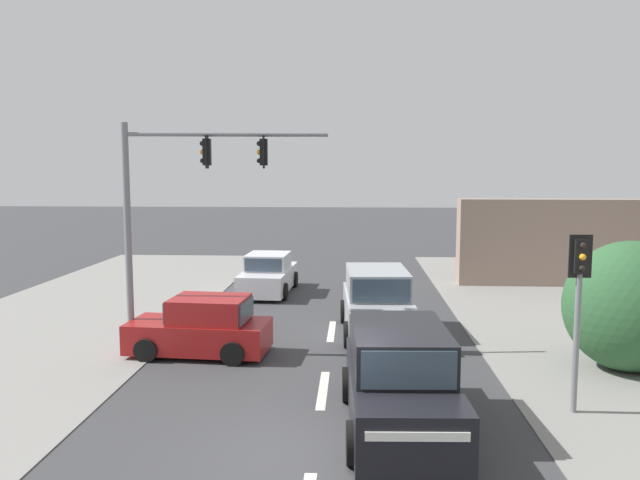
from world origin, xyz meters
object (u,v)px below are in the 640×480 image
(pedestal_signal_right_kerb, at_px, (579,293))
(sedan_oncoming_near, at_px, (268,275))
(traffic_signal_mast, at_px, (177,195))
(suv_crossing_left, at_px, (377,304))
(hatchback_receding_far, at_px, (202,328))
(suv_kerbside_parked, at_px, (400,382))

(pedestal_signal_right_kerb, xyz_separation_m, sedan_oncoming_near, (-7.71, 11.74, -1.71))
(traffic_signal_mast, xyz_separation_m, pedestal_signal_right_kerb, (8.94, -3.75, -1.73))
(suv_crossing_left, distance_m, sedan_oncoming_near, 7.14)
(hatchback_receding_far, relative_size, sedan_oncoming_near, 0.87)
(suv_kerbside_parked, distance_m, sedan_oncoming_near, 13.34)
(suv_kerbside_parked, xyz_separation_m, suv_crossing_left, (-0.18, 6.76, 0.00))
(suv_kerbside_parked, bearing_deg, pedestal_signal_right_kerb, 14.53)
(pedestal_signal_right_kerb, bearing_deg, suv_crossing_left, 122.14)
(traffic_signal_mast, bearing_deg, sedan_oncoming_near, 81.28)
(pedestal_signal_right_kerb, bearing_deg, sedan_oncoming_near, 123.30)
(pedestal_signal_right_kerb, bearing_deg, hatchback_receding_far, 157.32)
(pedestal_signal_right_kerb, relative_size, suv_crossing_left, 0.77)
(pedestal_signal_right_kerb, distance_m, hatchback_receding_far, 9.16)
(traffic_signal_mast, bearing_deg, suv_crossing_left, 21.77)
(traffic_signal_mast, height_order, suv_kerbside_parked, traffic_signal_mast)
(suv_crossing_left, bearing_deg, pedestal_signal_right_kerb, -57.86)
(suv_crossing_left, bearing_deg, suv_kerbside_parked, -88.50)
(suv_kerbside_parked, height_order, suv_crossing_left, same)
(sedan_oncoming_near, bearing_deg, traffic_signal_mast, -98.72)
(suv_crossing_left, xyz_separation_m, sedan_oncoming_near, (-4.04, 5.89, -0.18))
(pedestal_signal_right_kerb, distance_m, suv_crossing_left, 7.08)
(hatchback_receding_far, xyz_separation_m, sedan_oncoming_near, (0.58, 8.28, 0.00))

